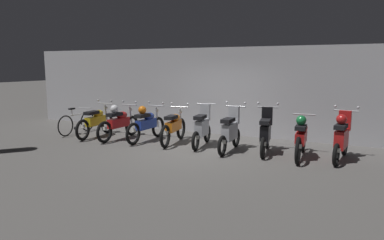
# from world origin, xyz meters

# --- Properties ---
(ground_plane) EXTENTS (80.00, 80.00, 0.00)m
(ground_plane) POSITION_xyz_m (0.00, 0.00, 0.00)
(ground_plane) COLOR #565451
(back_wall) EXTENTS (16.00, 0.30, 2.85)m
(back_wall) POSITION_xyz_m (0.00, 2.51, 1.42)
(back_wall) COLOR #ADADB2
(back_wall) RESTS_ON ground
(motorbike_slot_0) EXTENTS (0.59, 1.95, 1.15)m
(motorbike_slot_0) POSITION_xyz_m (-3.64, 0.30, 0.49)
(motorbike_slot_0) COLOR black
(motorbike_slot_0) RESTS_ON ground
(motorbike_slot_1) EXTENTS (0.59, 1.95, 1.15)m
(motorbike_slot_1) POSITION_xyz_m (-2.73, 0.29, 0.53)
(motorbike_slot_1) COLOR black
(motorbike_slot_1) RESTS_ON ground
(motorbike_slot_2) EXTENTS (0.59, 1.95, 1.15)m
(motorbike_slot_2) POSITION_xyz_m (-1.82, 0.44, 0.53)
(motorbike_slot_2) COLOR black
(motorbike_slot_2) RESTS_ON ground
(motorbike_slot_3) EXTENTS (0.59, 1.95, 1.15)m
(motorbike_slot_3) POSITION_xyz_m (-0.91, 0.50, 0.49)
(motorbike_slot_3) COLOR black
(motorbike_slot_3) RESTS_ON ground
(motorbike_slot_4) EXTENTS (0.56, 1.68, 1.18)m
(motorbike_slot_4) POSITION_xyz_m (-0.00, 0.50, 0.52)
(motorbike_slot_4) COLOR black
(motorbike_slot_4) RESTS_ON ground
(motorbike_slot_5) EXTENTS (0.59, 1.68, 1.29)m
(motorbike_slot_5) POSITION_xyz_m (0.91, 0.28, 0.53)
(motorbike_slot_5) COLOR black
(motorbike_slot_5) RESTS_ON ground
(motorbike_slot_6) EXTENTS (0.58, 1.68, 1.29)m
(motorbike_slot_6) POSITION_xyz_m (1.81, 0.47, 0.53)
(motorbike_slot_6) COLOR black
(motorbike_slot_6) RESTS_ON ground
(motorbike_slot_7) EXTENTS (0.56, 1.95, 1.08)m
(motorbike_slot_7) POSITION_xyz_m (2.73, 0.36, 0.53)
(motorbike_slot_7) COLOR black
(motorbike_slot_7) RESTS_ON ground
(motorbike_slot_8) EXTENTS (0.59, 1.68, 1.29)m
(motorbike_slot_8) POSITION_xyz_m (3.64, 0.50, 0.57)
(motorbike_slot_8) COLOR black
(motorbike_slot_8) RESTS_ON ground
(bicycle) EXTENTS (0.50, 1.73, 0.89)m
(bicycle) POSITION_xyz_m (-4.56, 0.42, 0.36)
(bicycle) COLOR black
(bicycle) RESTS_ON ground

